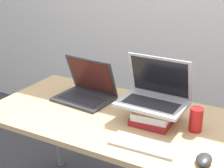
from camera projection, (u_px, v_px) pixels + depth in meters
desk at (121, 129)px, 1.74m from camera, size 1.51×0.74×0.74m
laptop_left at (86, 91)px, 1.92m from camera, size 0.36×0.28×0.25m
book_stack at (155, 113)px, 1.64m from camera, size 0.22×0.25×0.10m
laptop_on_books at (155, 94)px, 1.62m from camera, size 0.36×0.26×0.25m
wireless_keyboard at (143, 145)px, 1.43m from camera, size 0.31×0.13×0.01m
mouse at (204, 159)px, 1.31m from camera, size 0.07×0.10×0.03m
soda_can at (196, 120)px, 1.55m from camera, size 0.07×0.07×0.12m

